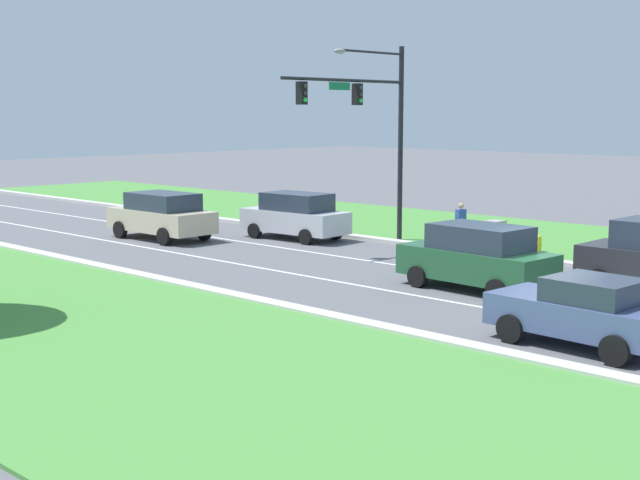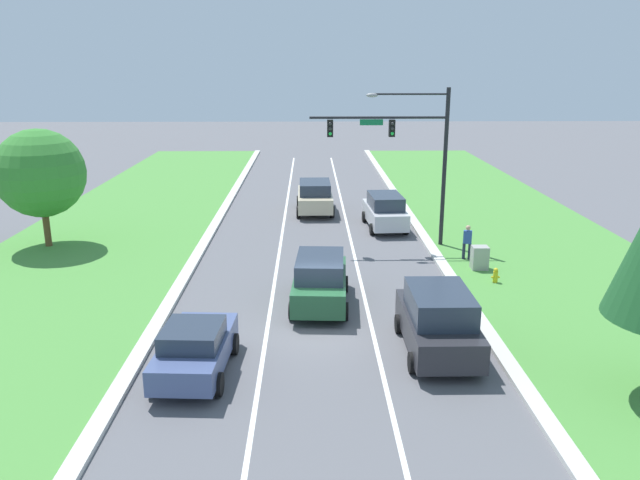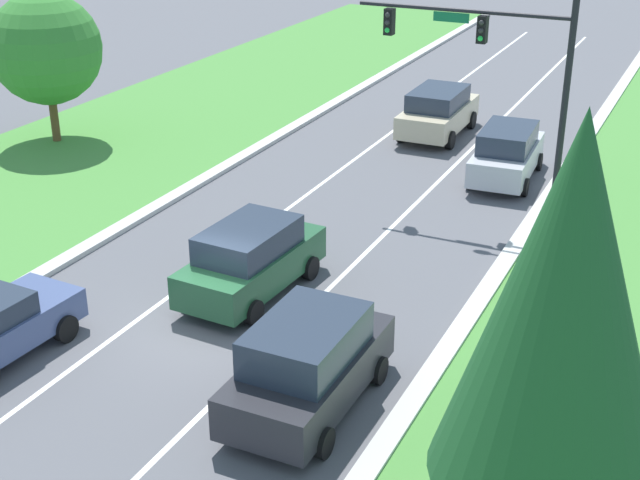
{
  "view_description": "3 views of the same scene",
  "coord_description": "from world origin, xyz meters",
  "px_view_note": "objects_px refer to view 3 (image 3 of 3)",
  "views": [
    {
      "loc": [
        -21.63,
        -12.15,
        5.17
      ],
      "look_at": [
        -0.92,
        7.7,
        1.04
      ],
      "focal_mm": 50.0,
      "sensor_mm": 36.0,
      "label": 1
    },
    {
      "loc": [
        -0.34,
        -19.72,
        8.78
      ],
      "look_at": [
        0.12,
        6.03,
        1.48
      ],
      "focal_mm": 35.0,
      "sensor_mm": 36.0,
      "label": 2
    },
    {
      "loc": [
        10.65,
        -15.83,
        10.87
      ],
      "look_at": [
        0.93,
        4.6,
        0.74
      ],
      "focal_mm": 50.0,
      "sensor_mm": 36.0,
      "label": 3
    }
  ],
  "objects_px": {
    "champagne_suv": "(438,111)",
    "conifer_near_right_tree": "(564,306)",
    "silver_suv": "(507,153)",
    "fire_hydrant": "(548,302)",
    "charcoal_suv": "(308,364)",
    "utility_cabinet": "(555,265)",
    "oak_near_left_tree": "(46,49)",
    "forest_suv": "(251,259)",
    "pedestrian": "(560,231)",
    "traffic_signal_mast": "(505,56)"
  },
  "relations": [
    {
      "from": "silver_suv",
      "to": "conifer_near_right_tree",
      "type": "bearing_deg",
      "value": -77.57
    },
    {
      "from": "silver_suv",
      "to": "forest_suv",
      "type": "bearing_deg",
      "value": -111.77
    },
    {
      "from": "champagne_suv",
      "to": "utility_cabinet",
      "type": "xyz_separation_m",
      "value": [
        7.12,
        -11.35,
        -0.45
      ]
    },
    {
      "from": "oak_near_left_tree",
      "to": "charcoal_suv",
      "type": "bearing_deg",
      "value": -35.15
    },
    {
      "from": "traffic_signal_mast",
      "to": "forest_suv",
      "type": "relative_size",
      "value": 1.64
    },
    {
      "from": "charcoal_suv",
      "to": "utility_cabinet",
      "type": "distance_m",
      "value": 8.68
    },
    {
      "from": "champagne_suv",
      "to": "utility_cabinet",
      "type": "distance_m",
      "value": 13.4
    },
    {
      "from": "charcoal_suv",
      "to": "utility_cabinet",
      "type": "relative_size",
      "value": 4.17
    },
    {
      "from": "silver_suv",
      "to": "pedestrian",
      "type": "height_order",
      "value": "silver_suv"
    },
    {
      "from": "forest_suv",
      "to": "pedestrian",
      "type": "height_order",
      "value": "forest_suv"
    },
    {
      "from": "traffic_signal_mast",
      "to": "silver_suv",
      "type": "distance_m",
      "value": 5.48
    },
    {
      "from": "conifer_near_right_tree",
      "to": "fire_hydrant",
      "type": "bearing_deg",
      "value": 100.67
    },
    {
      "from": "traffic_signal_mast",
      "to": "fire_hydrant",
      "type": "relative_size",
      "value": 11.03
    },
    {
      "from": "forest_suv",
      "to": "oak_near_left_tree",
      "type": "bearing_deg",
      "value": 152.45
    },
    {
      "from": "utility_cabinet",
      "to": "pedestrian",
      "type": "height_order",
      "value": "pedestrian"
    },
    {
      "from": "pedestrian",
      "to": "oak_near_left_tree",
      "type": "xyz_separation_m",
      "value": [
        -20.19,
        2.57,
        2.77
      ]
    },
    {
      "from": "charcoal_suv",
      "to": "oak_near_left_tree",
      "type": "relative_size",
      "value": 0.79
    },
    {
      "from": "traffic_signal_mast",
      "to": "charcoal_suv",
      "type": "xyz_separation_m",
      "value": [
        -0.67,
        -11.84,
        -4.07
      ]
    },
    {
      "from": "silver_suv",
      "to": "oak_near_left_tree",
      "type": "distance_m",
      "value": 17.67
    },
    {
      "from": "silver_suv",
      "to": "fire_hydrant",
      "type": "distance_m",
      "value": 9.87
    },
    {
      "from": "champagne_suv",
      "to": "conifer_near_right_tree",
      "type": "relative_size",
      "value": 0.61
    },
    {
      "from": "charcoal_suv",
      "to": "pedestrian",
      "type": "bearing_deg",
      "value": 70.75
    },
    {
      "from": "champagne_suv",
      "to": "silver_suv",
      "type": "xyz_separation_m",
      "value": [
        3.83,
        -3.9,
        -0.03
      ]
    },
    {
      "from": "champagne_suv",
      "to": "forest_suv",
      "type": "relative_size",
      "value": 1.03
    },
    {
      "from": "traffic_signal_mast",
      "to": "conifer_near_right_tree",
      "type": "height_order",
      "value": "conifer_near_right_tree"
    },
    {
      "from": "charcoal_suv",
      "to": "champagne_suv",
      "type": "bearing_deg",
      "value": 100.56
    },
    {
      "from": "charcoal_suv",
      "to": "conifer_near_right_tree",
      "type": "height_order",
      "value": "conifer_near_right_tree"
    },
    {
      "from": "silver_suv",
      "to": "conifer_near_right_tree",
      "type": "xyz_separation_m",
      "value": [
        5.24,
        -18.47,
        4.17
      ]
    },
    {
      "from": "conifer_near_right_tree",
      "to": "traffic_signal_mast",
      "type": "bearing_deg",
      "value": 107.57
    },
    {
      "from": "silver_suv",
      "to": "charcoal_suv",
      "type": "bearing_deg",
      "value": -94.0
    },
    {
      "from": "oak_near_left_tree",
      "to": "forest_suv",
      "type": "bearing_deg",
      "value": -30.75
    },
    {
      "from": "traffic_signal_mast",
      "to": "conifer_near_right_tree",
      "type": "distance_m",
      "value": 15.64
    },
    {
      "from": "traffic_signal_mast",
      "to": "forest_suv",
      "type": "distance_m",
      "value": 9.84
    },
    {
      "from": "utility_cabinet",
      "to": "conifer_near_right_tree",
      "type": "xyz_separation_m",
      "value": [
        1.95,
        -11.02,
        4.59
      ]
    },
    {
      "from": "silver_suv",
      "to": "fire_hydrant",
      "type": "xyz_separation_m",
      "value": [
        3.49,
        -9.21,
        -0.63
      ]
    },
    {
      "from": "charcoal_suv",
      "to": "fire_hydrant",
      "type": "bearing_deg",
      "value": 59.21
    },
    {
      "from": "traffic_signal_mast",
      "to": "forest_suv",
      "type": "xyz_separation_m",
      "value": [
        -4.3,
        -7.84,
        -4.12
      ]
    },
    {
      "from": "oak_near_left_tree",
      "to": "conifer_near_right_tree",
      "type": "bearing_deg",
      "value": -33.88
    },
    {
      "from": "traffic_signal_mast",
      "to": "fire_hydrant",
      "type": "xyz_separation_m",
      "value": [
        2.98,
        -5.66,
        -4.77
      ]
    },
    {
      "from": "charcoal_suv",
      "to": "fire_hydrant",
      "type": "distance_m",
      "value": 7.21
    },
    {
      "from": "champagne_suv",
      "to": "conifer_near_right_tree",
      "type": "height_order",
      "value": "conifer_near_right_tree"
    },
    {
      "from": "fire_hydrant",
      "to": "charcoal_suv",
      "type": "bearing_deg",
      "value": -120.58
    },
    {
      "from": "conifer_near_right_tree",
      "to": "charcoal_suv",
      "type": "bearing_deg",
      "value": 150.34
    },
    {
      "from": "traffic_signal_mast",
      "to": "pedestrian",
      "type": "height_order",
      "value": "traffic_signal_mast"
    },
    {
      "from": "traffic_signal_mast",
      "to": "champagne_suv",
      "type": "relative_size",
      "value": 1.59
    },
    {
      "from": "traffic_signal_mast",
      "to": "oak_near_left_tree",
      "type": "distance_m",
      "value": 17.69
    },
    {
      "from": "charcoal_suv",
      "to": "forest_suv",
      "type": "xyz_separation_m",
      "value": [
        -3.62,
        4.0,
        -0.05
      ]
    },
    {
      "from": "champagne_suv",
      "to": "fire_hydrant",
      "type": "height_order",
      "value": "champagne_suv"
    },
    {
      "from": "conifer_near_right_tree",
      "to": "champagne_suv",
      "type": "bearing_deg",
      "value": 112.06
    },
    {
      "from": "forest_suv",
      "to": "utility_cabinet",
      "type": "relative_size",
      "value": 4.26
    }
  ]
}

